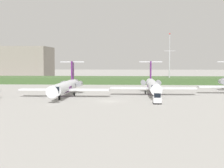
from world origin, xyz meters
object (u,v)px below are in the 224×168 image
at_px(regional_jet_third, 153,85).
at_px(antenna_mast, 169,63).
at_px(regional_jet_second, 66,86).
at_px(baggage_tug, 157,99).

relative_size(regional_jet_third, antenna_mast, 1.56).
bearing_deg(antenna_mast, regional_jet_second, -122.65).
height_order(regional_jet_second, baggage_tug, regional_jet_second).
distance_m(regional_jet_third, baggage_tug, 20.91).
distance_m(regional_jet_second, antenna_mast, 59.19).
relative_size(regional_jet_second, baggage_tug, 9.69).
distance_m(regional_jet_second, baggage_tug, 26.81).
height_order(regional_jet_third, baggage_tug, regional_jet_third).
bearing_deg(regional_jet_third, regional_jet_second, -164.75).
xyz_separation_m(regional_jet_second, regional_jet_third, (22.64, 6.17, 0.00)).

